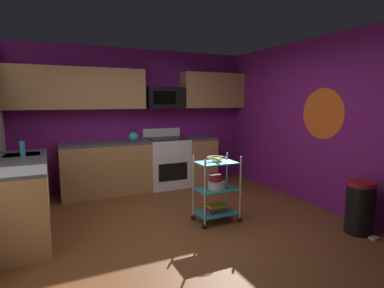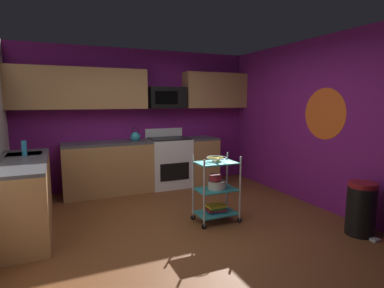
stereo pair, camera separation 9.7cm
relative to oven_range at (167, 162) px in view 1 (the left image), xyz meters
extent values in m
cube|color=brown|center=(-0.47, -2.10, -0.50)|extent=(4.40, 4.80, 0.04)
cube|color=#751970|center=(-0.47, 0.33, 0.82)|extent=(4.52, 0.06, 2.60)
cube|color=#751970|center=(1.76, -2.10, 0.82)|extent=(0.06, 4.80, 2.60)
cylinder|color=#E5591E|center=(1.72, -2.10, 0.97)|extent=(0.00, 0.77, 0.77)
cube|color=#B27F4C|center=(-0.47, 0.00, -0.04)|extent=(2.87, 0.60, 0.88)
cube|color=#4C4C51|center=(-0.47, 0.00, 0.42)|extent=(2.87, 0.60, 0.04)
cube|color=#B27F4C|center=(-2.37, -1.23, -0.04)|extent=(0.60, 1.85, 0.88)
cube|color=#4C4C51|center=(-2.37, -1.23, 0.42)|extent=(0.60, 1.85, 0.04)
cube|color=#B7BABC|center=(-2.37, -0.75, 0.36)|extent=(0.44, 0.36, 0.16)
cube|color=white|center=(0.00, 0.00, -0.02)|extent=(0.76, 0.64, 0.92)
cube|color=black|center=(0.00, -0.33, -0.13)|extent=(0.56, 0.01, 0.32)
cube|color=white|center=(0.00, 0.29, 0.53)|extent=(0.76, 0.06, 0.18)
cube|color=black|center=(0.00, 0.00, 0.45)|extent=(0.72, 0.60, 0.02)
cube|color=#B27F4C|center=(-1.54, 0.13, 1.37)|extent=(2.27, 0.33, 0.70)
cube|color=#B27F4C|center=(1.06, 0.13, 1.37)|extent=(1.33, 0.33, 0.70)
cube|color=black|center=(0.00, 0.11, 1.22)|extent=(0.70, 0.38, 0.40)
cube|color=black|center=(-0.06, -0.09, 1.22)|extent=(0.44, 0.01, 0.24)
cylinder|color=silver|center=(-0.28, -2.12, 0.00)|extent=(0.02, 0.02, 0.88)
cylinder|color=black|center=(-0.28, -2.12, -0.44)|extent=(0.07, 0.02, 0.07)
cylinder|color=silver|center=(0.26, -2.12, 0.00)|extent=(0.02, 0.02, 0.88)
cylinder|color=black|center=(0.26, -2.12, -0.44)|extent=(0.07, 0.02, 0.07)
cylinder|color=silver|center=(-0.28, -1.77, 0.00)|extent=(0.02, 0.02, 0.88)
cylinder|color=black|center=(-0.28, -1.77, -0.44)|extent=(0.07, 0.02, 0.07)
cylinder|color=silver|center=(0.26, -1.77, 0.00)|extent=(0.02, 0.02, 0.88)
cylinder|color=black|center=(0.26, -1.77, -0.44)|extent=(0.07, 0.02, 0.07)
cube|color=teal|center=(-0.01, -1.94, -0.36)|extent=(0.54, 0.35, 0.02)
cube|color=teal|center=(-0.01, -1.94, -0.03)|extent=(0.54, 0.35, 0.02)
cube|color=teal|center=(-0.01, -1.94, 0.34)|extent=(0.54, 0.35, 0.02)
torus|color=silver|center=(-0.01, -1.94, 0.41)|extent=(0.27, 0.27, 0.01)
cylinder|color=silver|center=(-0.01, -1.94, 0.36)|extent=(0.12, 0.12, 0.02)
ellipsoid|color=yellow|center=(0.04, -1.93, 0.40)|extent=(0.17, 0.09, 0.04)
ellipsoid|color=yellow|center=(-0.04, -1.91, 0.40)|extent=(0.15, 0.14, 0.04)
ellipsoid|color=yellow|center=(-0.02, -1.99, 0.40)|extent=(0.08, 0.17, 0.04)
cylinder|color=silver|center=(0.00, -1.94, 0.04)|extent=(0.24, 0.24, 0.11)
torus|color=silver|center=(0.00, -1.94, 0.09)|extent=(0.25, 0.25, 0.01)
cylinder|color=maroon|center=(-0.02, -1.94, 0.13)|extent=(0.17, 0.17, 0.08)
torus|color=maroon|center=(-0.02, -1.94, 0.17)|extent=(0.18, 0.18, 0.01)
cube|color=#1E4C8C|center=(-0.01, -1.94, -0.34)|extent=(0.24, 0.17, 0.02)
cube|color=#B22626|center=(-0.01, -1.94, -0.32)|extent=(0.27, 0.17, 0.03)
cube|color=#26723F|center=(-0.01, -1.94, -0.29)|extent=(0.19, 0.15, 0.03)
cube|color=gold|center=(-0.01, -1.94, -0.26)|extent=(0.26, 0.19, 0.03)
sphere|color=teal|center=(-0.64, 0.00, 0.51)|extent=(0.18, 0.18, 0.18)
sphere|color=black|center=(-0.64, 0.00, 0.60)|extent=(0.03, 0.03, 0.03)
cone|color=teal|center=(-0.56, 0.00, 0.53)|extent=(0.09, 0.04, 0.06)
torus|color=black|center=(-0.64, 0.00, 0.63)|extent=(0.12, 0.01, 0.12)
cylinder|color=#2D8CBF|center=(-2.36, -0.92, 0.54)|extent=(0.06, 0.06, 0.20)
cylinder|color=black|center=(1.43, -3.03, -0.18)|extent=(0.34, 0.34, 0.60)
cylinder|color=maroon|center=(1.43, -3.03, 0.15)|extent=(0.33, 0.33, 0.06)
cube|color=#B2B2B7|center=(1.43, -3.24, -0.46)|extent=(0.10, 0.08, 0.03)
camera|label=1|loc=(-2.04, -5.49, 1.17)|focal=28.92mm
camera|label=2|loc=(-1.95, -5.53, 1.17)|focal=28.92mm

